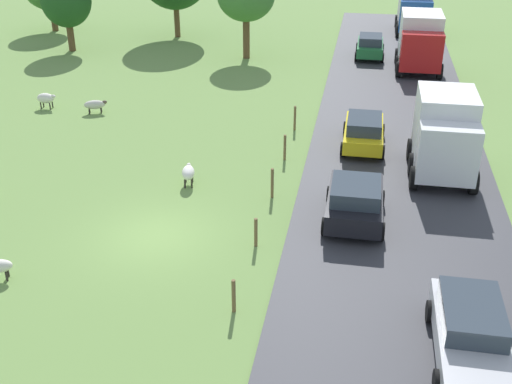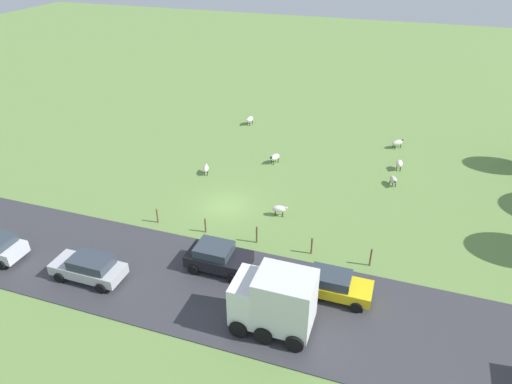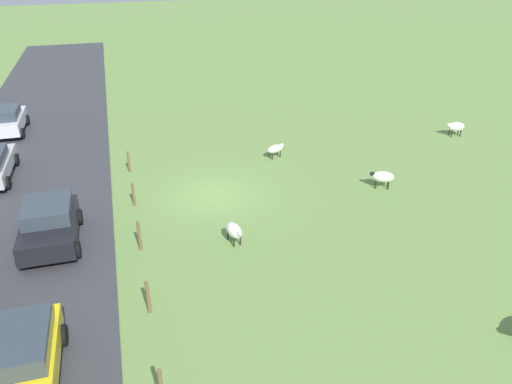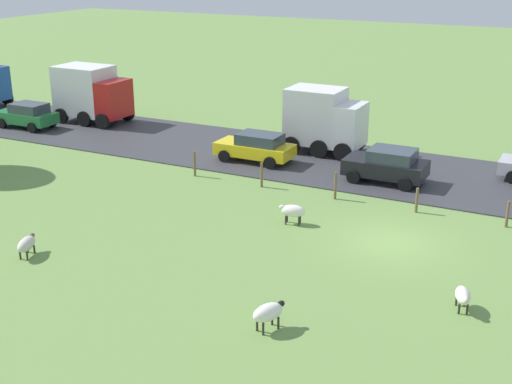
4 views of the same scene
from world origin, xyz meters
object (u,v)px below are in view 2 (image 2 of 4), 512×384
sheep_2 (399,164)px  car_1 (89,267)px  truck_2 (275,301)px  sheep_3 (250,119)px  car_0 (218,257)px  car_2 (334,285)px  sheep_1 (275,157)px  sheep_4 (279,209)px  sheep_5 (206,169)px  sheep_6 (393,180)px  sheep_0 (397,143)px

sheep_2 → car_1: size_ratio=0.25×
truck_2 → sheep_3: bearing=-158.0°
car_0 → car_2: size_ratio=0.94×
sheep_3 → car_1: size_ratio=0.27×
sheep_1 → truck_2: (18.14, 5.41, 1.30)m
sheep_3 → car_2: bearing=29.8°
sheep_1 → sheep_4: (7.90, 2.71, -0.01)m
sheep_4 → sheep_5: sheep_4 is taller
sheep_3 → car_2: car_2 is taller
sheep_6 → car_0: size_ratio=0.33×
sheep_5 → sheep_3: bearing=-179.3°
sheep_0 → sheep_3: bearing=-93.9°
sheep_4 → car_0: size_ratio=0.30×
sheep_0 → truck_2: size_ratio=0.30×
sheep_4 → truck_2: truck_2 is taller
truck_2 → sheep_6: bearing=164.9°
sheep_6 → car_2: size_ratio=0.31×
sheep_1 → sheep_6: bearing=86.0°
sheep_1 → sheep_5: bearing=-52.4°
sheep_0 → sheep_1: 11.95m
sheep_6 → truck_2: bearing=-15.1°
sheep_2 → car_0: size_ratio=0.28×
sheep_1 → car_0: car_0 is taller
sheep_6 → car_2: bearing=-9.0°
sheep_5 → car_0: bearing=27.4°
sheep_0 → sheep_1: size_ratio=1.04×
sheep_5 → sheep_1: bearing=127.6°
truck_2 → car_0: (-3.42, -4.59, -0.97)m
car_0 → sheep_1: bearing=-176.8°
sheep_4 → car_0: 7.09m
sheep_0 → truck_2: 25.24m
sheep_5 → car_0: (10.97, 5.69, 0.40)m
sheep_3 → car_0: bearing=14.6°
sheep_3 → sheep_5: bearing=0.7°
sheep_2 → sheep_6: 2.93m
sheep_4 → sheep_0: bearing=153.6°
sheep_2 → sheep_3: size_ratio=0.92×
sheep_1 → sheep_4: bearing=18.9°
sheep_1 → sheep_5: (3.75, -4.87, -0.07)m
car_2 → car_0: bearing=-91.2°
sheep_2 → car_2: (17.08, -2.49, 0.28)m
car_0 → car_1: size_ratio=0.88×
sheep_6 → sheep_2: bearing=175.0°
sheep_3 → sheep_6: bearing=61.0°
car_2 → car_1: bearing=-77.3°
sheep_1 → car_2: (14.86, 7.87, 0.28)m
sheep_0 → car_0: bearing=-23.1°
sheep_5 → car_2: 16.92m
sheep_3 → sheep_4: size_ratio=1.01×
sheep_5 → sheep_4: bearing=61.3°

